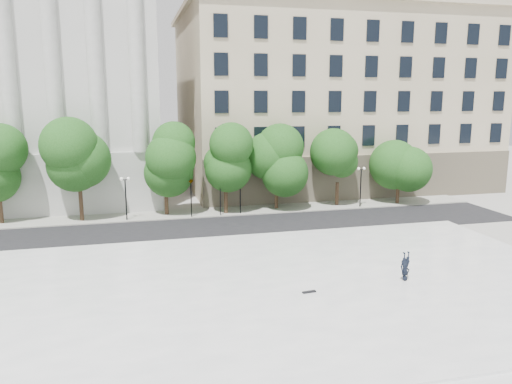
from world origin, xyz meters
TOP-DOWN VIEW (x-y plane):
  - ground at (0.00, 0.00)m, footprint 160.00×160.00m
  - plaza at (0.00, 3.00)m, footprint 44.00×22.00m
  - street at (0.00, 18.00)m, footprint 60.00×8.00m
  - far_sidewalk at (0.00, 24.00)m, footprint 60.00×4.00m
  - building_west at (-17.00, 38.57)m, footprint 31.50×27.65m
  - building_east at (20.00, 38.91)m, footprint 36.00×26.15m
  - traffic_light_west at (0.37, 22.30)m, footprint 1.07×1.74m
  - traffic_light_east at (3.12, 22.30)m, footprint 0.47×1.59m
  - person_lying at (10.67, 1.90)m, footprint 0.84×1.83m
  - skateboard at (4.48, 1.49)m, footprint 0.81×0.29m
  - street_trees at (2.19, 23.66)m, footprint 46.62×5.16m
  - lamp_posts at (-0.54, 22.60)m, footprint 37.45×0.28m

SIDE VIEW (x-z plane):
  - ground at x=0.00m, z-range 0.00..0.00m
  - street at x=0.00m, z-range 0.00..0.02m
  - far_sidewalk at x=0.00m, z-range 0.00..0.12m
  - plaza at x=0.00m, z-range 0.00..0.45m
  - skateboard at x=4.48m, z-range 0.45..0.53m
  - person_lying at x=10.67m, z-range 0.45..0.93m
  - lamp_posts at x=-0.54m, z-range 0.70..5.05m
  - traffic_light_east at x=3.12m, z-range 1.55..5.69m
  - traffic_light_west at x=0.37m, z-range 1.60..5.80m
  - street_trees at x=2.19m, z-range 1.28..9.04m
  - building_east at x=20.00m, z-range -0.36..22.64m
  - building_west at x=-17.00m, z-range 0.09..25.69m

